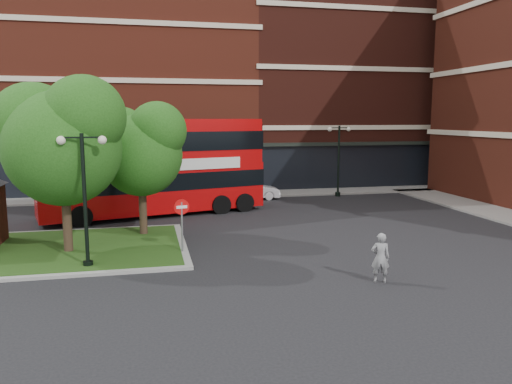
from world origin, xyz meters
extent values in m
plane|color=black|center=(0.00, 0.00, 0.00)|extent=(120.00, 120.00, 0.00)
cube|color=slate|center=(0.00, 16.50, 0.06)|extent=(44.00, 3.00, 0.12)
cube|color=maroon|center=(-8.00, 24.00, 7.00)|extent=(26.00, 12.00, 14.00)
cube|color=#471911|center=(14.00, 24.00, 8.00)|extent=(18.00, 12.00, 16.00)
cube|color=gray|center=(-8.00, 3.00, 0.06)|extent=(12.60, 7.60, 0.12)
cube|color=#19380F|center=(-8.00, 3.00, 0.07)|extent=(12.00, 7.00, 0.15)
cylinder|color=#2D2116|center=(-6.50, 2.50, 1.96)|extent=(0.36, 0.36, 3.92)
sphere|color=#1D4B12|center=(-6.50, 2.50, 4.34)|extent=(4.60, 4.60, 4.60)
sphere|color=#1D4B12|center=(-7.65, 3.19, 5.25)|extent=(3.45, 3.45, 3.45)
sphere|color=#1D4B12|center=(-5.58, 2.04, 5.60)|extent=(3.22, 3.22, 3.22)
cylinder|color=#2D2116|center=(-3.50, 5.00, 1.74)|extent=(0.36, 0.36, 3.47)
sphere|color=#1D4B12|center=(-3.50, 5.00, 3.84)|extent=(3.80, 3.80, 3.80)
sphere|color=#1D4B12|center=(-4.45, 5.57, 4.65)|extent=(2.85, 2.85, 2.85)
sphere|color=#1D4B12|center=(-2.74, 4.62, 4.96)|extent=(2.66, 2.66, 2.66)
cylinder|color=black|center=(-5.50, 0.20, 2.50)|extent=(0.14, 0.14, 5.00)
cylinder|color=black|center=(-5.50, 0.20, 0.15)|extent=(0.36, 0.36, 0.30)
cube|color=black|center=(-5.50, 0.20, 4.85)|extent=(1.40, 0.06, 0.06)
sphere|color=#F2EACC|center=(-6.20, 0.20, 4.75)|extent=(0.32, 0.32, 0.32)
sphere|color=#F2EACC|center=(-4.80, 0.20, 4.75)|extent=(0.32, 0.32, 0.32)
cylinder|color=black|center=(2.00, 14.50, 2.50)|extent=(0.14, 0.14, 5.00)
cylinder|color=black|center=(2.00, 14.50, 0.15)|extent=(0.36, 0.36, 0.30)
cube|color=black|center=(2.00, 14.50, 4.85)|extent=(1.40, 0.06, 0.06)
sphere|color=#F2EACC|center=(1.30, 14.50, 4.75)|extent=(0.32, 0.32, 0.32)
sphere|color=#F2EACC|center=(2.70, 14.50, 4.75)|extent=(0.32, 0.32, 0.32)
cylinder|color=black|center=(10.00, 14.50, 2.50)|extent=(0.14, 0.14, 5.00)
cylinder|color=black|center=(10.00, 14.50, 0.15)|extent=(0.36, 0.36, 0.30)
cube|color=black|center=(10.00, 14.50, 4.85)|extent=(1.40, 0.06, 0.06)
sphere|color=#F2EACC|center=(9.30, 14.50, 4.75)|extent=(0.32, 0.32, 0.32)
sphere|color=#F2EACC|center=(10.70, 14.50, 4.75)|extent=(0.32, 0.32, 0.32)
cube|color=#A90608|center=(-2.86, 10.30, 1.72)|extent=(12.89, 5.97, 2.40)
cube|color=#A90608|center=(-2.86, 10.30, 4.12)|extent=(12.76, 5.91, 2.40)
cube|color=black|center=(-2.86, 10.30, 4.24)|extent=(12.89, 5.97, 1.09)
cube|color=silver|center=(-2.49, 8.88, 2.97)|extent=(9.13, 2.45, 0.63)
imported|color=gray|center=(4.37, -3.50, 0.86)|extent=(0.72, 0.59, 1.71)
imported|color=silver|center=(-5.71, 16.00, 0.68)|extent=(4.13, 1.95, 1.36)
imported|color=silver|center=(3.73, 14.50, 0.62)|extent=(3.87, 1.57, 1.25)
cylinder|color=slate|center=(-1.94, 1.50, 1.08)|extent=(0.08, 0.08, 2.16)
cylinder|color=red|center=(-1.94, 1.50, 1.97)|extent=(0.63, 0.18, 0.63)
cube|color=white|center=(-1.94, 1.50, 1.97)|extent=(0.44, 0.13, 0.12)
camera|label=1|loc=(-3.27, -18.56, 5.54)|focal=35.00mm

